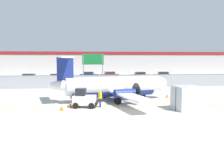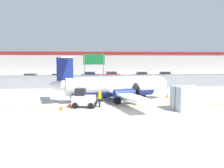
% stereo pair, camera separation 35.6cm
% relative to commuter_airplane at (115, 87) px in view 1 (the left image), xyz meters
% --- Properties ---
extents(ground_plane, '(140.00, 140.00, 0.01)m').
position_rel_commuter_airplane_xyz_m(ground_plane, '(0.06, -3.44, -1.60)').
color(ground_plane, '#BCB7AD').
extents(perimeter_fence, '(98.00, 0.10, 2.10)m').
position_rel_commuter_airplane_xyz_m(perimeter_fence, '(0.06, 12.56, -0.49)').
color(perimeter_fence, gray).
rests_on(perimeter_fence, ground).
extents(parking_lot_strip, '(98.00, 17.00, 0.12)m').
position_rel_commuter_airplane_xyz_m(parking_lot_strip, '(0.06, 24.06, -1.54)').
color(parking_lot_strip, '#38383A').
rests_on(parking_lot_strip, ground).
extents(background_building, '(91.00, 8.10, 6.50)m').
position_rel_commuter_airplane_xyz_m(background_building, '(0.06, 42.55, 1.66)').
color(background_building, '#BCB7B2').
rests_on(background_building, ground).
extents(commuter_airplane, '(13.77, 15.95, 4.92)m').
position_rel_commuter_airplane_xyz_m(commuter_airplane, '(0.00, 0.00, 0.00)').
color(commuter_airplane, white).
rests_on(commuter_airplane, ground).
extents(baggage_tug, '(2.50, 1.75, 1.88)m').
position_rel_commuter_airplane_xyz_m(baggage_tug, '(-3.51, -3.46, -0.75)').
color(baggage_tug, silver).
rests_on(baggage_tug, ground).
extents(ground_crew_worker, '(0.36, 0.55, 1.70)m').
position_rel_commuter_airplane_xyz_m(ground_crew_worker, '(-1.94, -3.39, -0.65)').
color(ground_crew_worker, '#191E4C').
rests_on(ground_crew_worker, ground).
extents(cargo_container, '(2.68, 2.35, 2.20)m').
position_rel_commuter_airplane_xyz_m(cargo_container, '(5.94, -5.67, -0.50)').
color(cargo_container, '#B7BCC1').
rests_on(cargo_container, ground).
extents(traffic_cone_near_left, '(0.36, 0.36, 0.64)m').
position_rel_commuter_airplane_xyz_m(traffic_cone_near_left, '(1.10, 1.96, -1.29)').
color(traffic_cone_near_left, orange).
rests_on(traffic_cone_near_left, ground).
extents(traffic_cone_near_right, '(0.36, 0.36, 0.64)m').
position_rel_commuter_airplane_xyz_m(traffic_cone_near_right, '(6.54, 1.43, -1.29)').
color(traffic_cone_near_right, orange).
rests_on(traffic_cone_near_right, ground).
extents(traffic_cone_far_left, '(0.36, 0.36, 0.64)m').
position_rel_commuter_airplane_xyz_m(traffic_cone_far_left, '(-4.82, -3.35, -1.29)').
color(traffic_cone_far_left, orange).
rests_on(traffic_cone_far_left, ground).
extents(traffic_cone_far_right, '(0.36, 0.36, 0.64)m').
position_rel_commuter_airplane_xyz_m(traffic_cone_far_right, '(-5.56, -4.56, -1.29)').
color(traffic_cone_far_right, orange).
rests_on(traffic_cone_far_right, ground).
extents(parked_car_0, '(4.31, 2.24, 1.58)m').
position_rel_commuter_airplane_xyz_m(parked_car_0, '(-14.22, 24.01, -0.71)').
color(parked_car_0, red).
rests_on(parked_car_0, parking_lot_strip).
extents(parked_car_1, '(4.28, 2.17, 1.58)m').
position_rel_commuter_airplane_xyz_m(parked_car_1, '(-8.57, 22.98, -0.71)').
color(parked_car_1, slate).
rests_on(parked_car_1, parking_lot_strip).
extents(parked_car_2, '(4.38, 2.41, 1.58)m').
position_rel_commuter_airplane_xyz_m(parked_car_2, '(-1.95, 29.46, -0.71)').
color(parked_car_2, navy).
rests_on(parked_car_2, parking_lot_strip).
extents(parked_car_3, '(4.34, 2.30, 1.58)m').
position_rel_commuter_airplane_xyz_m(parked_car_3, '(2.71, 29.72, -0.71)').
color(parked_car_3, red).
rests_on(parked_car_3, parking_lot_strip).
extents(parked_car_4, '(4.25, 2.10, 1.58)m').
position_rel_commuter_airplane_xyz_m(parked_car_4, '(9.60, 27.69, -0.71)').
color(parked_car_4, red).
rests_on(parked_car_4, parking_lot_strip).
extents(parked_car_5, '(4.36, 2.35, 1.58)m').
position_rel_commuter_airplane_xyz_m(parked_car_5, '(14.76, 27.62, -0.71)').
color(parked_car_5, black).
rests_on(parked_car_5, parking_lot_strip).
extents(highway_sign, '(3.60, 0.14, 5.50)m').
position_rel_commuter_airplane_xyz_m(highway_sign, '(-1.74, 14.57, 2.54)').
color(highway_sign, slate).
rests_on(highway_sign, ground).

